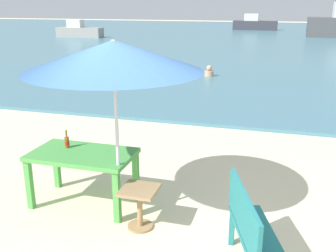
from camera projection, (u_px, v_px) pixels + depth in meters
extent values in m
cube|color=teal|center=(269.00, 37.00, 31.68)|extent=(120.00, 50.00, 0.08)
cube|color=#4C9E47|center=(82.00, 155.00, 5.31)|extent=(1.40, 0.80, 0.06)
cube|color=#4C9E47|center=(30.00, 185.00, 5.29)|extent=(0.08, 0.08, 0.70)
cube|color=#4C9E47|center=(117.00, 197.00, 4.94)|extent=(0.08, 0.08, 0.70)
cube|color=#4C9E47|center=(57.00, 166.00, 5.91)|extent=(0.08, 0.08, 0.70)
cube|color=#4C9E47|center=(136.00, 176.00, 5.57)|extent=(0.08, 0.08, 0.70)
cylinder|color=brown|center=(67.00, 142.00, 5.46)|extent=(0.06, 0.06, 0.16)
cone|color=brown|center=(67.00, 137.00, 5.44)|extent=(0.06, 0.06, 0.03)
cylinder|color=brown|center=(66.00, 133.00, 5.42)|extent=(0.03, 0.03, 0.09)
cylinder|color=red|center=(67.00, 143.00, 5.46)|extent=(0.07, 0.07, 0.05)
cylinder|color=gold|center=(66.00, 130.00, 5.41)|extent=(0.03, 0.03, 0.01)
cylinder|color=silver|center=(117.00, 135.00, 4.78)|extent=(0.04, 0.04, 2.30)
cone|color=#33598C|center=(114.00, 56.00, 4.49)|extent=(2.10, 2.10, 0.36)
cube|color=#9E7A51|center=(139.00, 190.00, 4.77)|extent=(0.44, 0.44, 0.04)
cylinder|color=#9E7A51|center=(140.00, 210.00, 4.85)|extent=(0.07, 0.07, 0.50)
cylinder|color=#9E7A51|center=(140.00, 226.00, 4.92)|extent=(0.32, 0.32, 0.03)
cube|color=#237275|center=(258.00, 237.00, 3.93)|extent=(0.72, 1.25, 0.05)
cube|color=#237275|center=(243.00, 213.00, 3.84)|extent=(0.42, 1.15, 0.44)
cube|color=#237275|center=(256.00, 227.00, 4.53)|extent=(0.06, 0.06, 0.42)
cube|color=#237275|center=(232.00, 228.00, 4.52)|extent=(0.06, 0.06, 0.42)
cylinder|color=tan|center=(209.00, 73.00, 14.58)|extent=(0.34, 0.34, 0.20)
sphere|color=tan|center=(209.00, 68.00, 14.51)|extent=(0.21, 0.21, 0.21)
cube|color=gray|center=(80.00, 32.00, 30.95)|extent=(3.72, 1.01, 0.76)
cube|color=silver|center=(75.00, 23.00, 30.83)|extent=(1.18, 0.76, 0.59)
cube|color=#38383F|center=(255.00, 25.00, 39.24)|extent=(4.34, 1.18, 0.89)
cube|color=silver|center=(252.00, 17.00, 39.11)|extent=(1.38, 0.89, 0.69)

